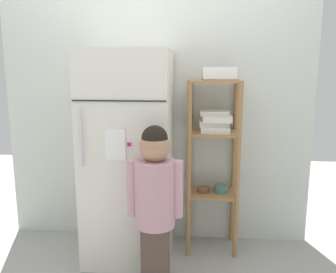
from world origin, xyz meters
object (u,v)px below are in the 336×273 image
object	(u,v)px
child_standing	(155,193)
pantry_shelf_unit	(214,146)
refrigerator	(129,157)
fruit_bin	(220,75)

from	to	relation	value
child_standing	pantry_shelf_unit	xyz separation A→B (m)	(0.38, 0.57, 0.18)
refrigerator	child_standing	size ratio (longest dim) A/B	1.43
refrigerator	fruit_bin	world-z (taller)	refrigerator
child_standing	pantry_shelf_unit	size ratio (longest dim) A/B	0.81
refrigerator	child_standing	bearing A→B (deg)	-60.25
fruit_bin	pantry_shelf_unit	bearing A→B (deg)	-159.81
child_standing	fruit_bin	distance (m)	1.02
child_standing	pantry_shelf_unit	world-z (taller)	pantry_shelf_unit
refrigerator	pantry_shelf_unit	distance (m)	0.65
refrigerator	child_standing	xyz separation A→B (m)	(0.25, -0.43, -0.12)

